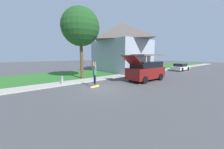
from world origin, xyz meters
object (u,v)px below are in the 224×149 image
(suv_parked, at_px, (146,71))
(car_down_street, at_px, (180,67))
(skateboarder, at_px, (95,73))
(fire_hydrant, at_px, (62,80))
(lawn_tree_near, at_px, (80,27))
(skateboard, at_px, (95,87))

(suv_parked, xyz_separation_m, car_down_street, (-1.78, 13.15, -0.51))
(car_down_street, distance_m, skateboarder, 19.34)
(suv_parked, relative_size, fire_hydrant, 7.26)
(lawn_tree_near, relative_size, skateboarder, 4.23)
(skateboarder, bearing_deg, skateboard, 156.79)
(lawn_tree_near, xyz_separation_m, skateboarder, (4.51, -0.96, -4.68))
(lawn_tree_near, relative_size, car_down_street, 1.85)
(skateboarder, height_order, skateboard, skateboarder)
(skateboarder, relative_size, skateboard, 2.46)
(skateboarder, distance_m, fire_hydrant, 3.67)
(car_down_street, distance_m, skateboard, 19.31)
(skateboarder, relative_size, fire_hydrant, 2.58)
(lawn_tree_near, distance_m, skateboarder, 6.57)
(car_down_street, bearing_deg, fire_hydrant, -95.72)
(skateboarder, xyz_separation_m, fire_hydrant, (-3.04, -1.85, -0.87))
(car_down_street, bearing_deg, lawn_tree_near, -101.06)
(skateboarder, xyz_separation_m, skateboard, (-0.05, 0.02, -1.26))
(skateboard, height_order, fire_hydrant, fire_hydrant)
(suv_parked, height_order, car_down_street, suv_parked)
(fire_hydrant, bearing_deg, skateboard, 32.05)
(lawn_tree_near, height_order, car_down_street, lawn_tree_near)
(suv_parked, xyz_separation_m, skateboard, (-0.90, -6.14, -1.06))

